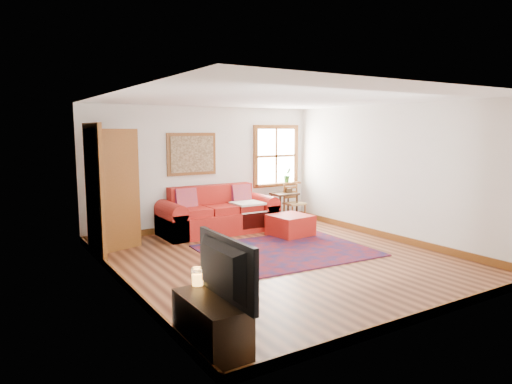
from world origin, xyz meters
TOP-DOWN VIEW (x-y plane):
  - ground at (0.00, 0.00)m, footprint 5.50×5.50m
  - room_envelope at (0.00, 0.02)m, footprint 5.04×5.54m
  - window at (1.78, 2.70)m, footprint 1.18×0.20m
  - doorway at (-2.21, 1.78)m, footprint 0.89×1.08m
  - framed_artwork at (-0.30, 2.71)m, footprint 1.05×0.07m
  - persian_rug at (0.35, 0.35)m, footprint 2.80×2.29m
  - red_leather_sofa at (0.05, 2.30)m, footprint 2.33×0.96m
  - red_ottoman at (1.08, 1.24)m, footprint 0.77×0.77m
  - side_table at (1.71, 2.33)m, footprint 0.55×0.41m
  - ladder_back_chair at (1.90, 2.26)m, footprint 0.40×0.39m
  - media_cabinet at (-2.28, -2.13)m, footprint 0.41×0.90m
  - television at (-2.26, -2.21)m, footprint 0.13×1.02m
  - candle_hurricane at (-2.23, -1.73)m, footprint 0.12×0.12m

SIDE VIEW (x-z plane):
  - ground at x=0.00m, z-range 0.00..0.00m
  - persian_rug at x=0.35m, z-range 0.00..0.02m
  - red_ottoman at x=1.08m, z-range 0.00..0.40m
  - media_cabinet at x=-2.28m, z-range 0.00..0.50m
  - red_leather_sofa at x=0.05m, z-range -0.15..0.76m
  - ladder_back_chair at x=1.90m, z-range 0.03..0.88m
  - side_table at x=1.71m, z-range 0.21..0.87m
  - candle_hurricane at x=-2.23m, z-range 0.49..0.67m
  - television at x=-2.26m, z-range 0.50..1.08m
  - doorway at x=-2.21m, z-range 0.00..2.14m
  - window at x=1.78m, z-range 0.62..2.00m
  - framed_artwork at x=-0.30m, z-range 1.13..1.98m
  - room_envelope at x=0.00m, z-range 0.39..2.91m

